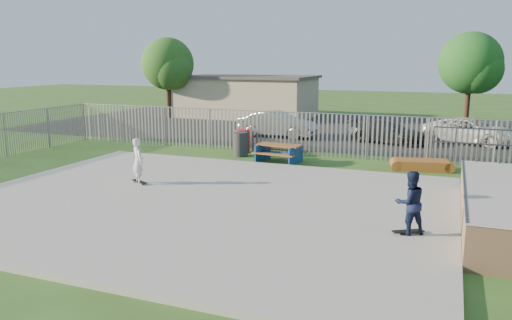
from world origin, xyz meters
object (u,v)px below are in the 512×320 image
(trash_bin_red, at_px, (242,141))
(trash_bin_grey, at_px, (241,144))
(tree_left, at_px, (168,64))
(car_white, at_px, (470,131))
(tree_mid, at_px, (470,63))
(skater_navy, at_px, (410,203))
(skater_white, at_px, (138,161))
(car_dark, at_px, (387,132))
(car_silver, at_px, (278,124))
(picnic_table, at_px, (279,153))
(funbox, at_px, (421,165))

(trash_bin_red, bearing_deg, trash_bin_grey, -70.96)
(trash_bin_grey, relative_size, tree_left, 0.18)
(car_white, bearing_deg, tree_mid, 19.30)
(skater_navy, relative_size, skater_white, 1.00)
(skater_white, bearing_deg, trash_bin_red, -58.86)
(skater_white, bearing_deg, car_dark, -81.62)
(car_silver, xyz_separation_m, car_white, (10.28, 1.59, -0.07))
(car_silver, bearing_deg, trash_bin_red, -177.68)
(car_white, distance_m, tree_left, 22.01)
(trash_bin_red, height_order, tree_left, tree_left)
(car_dark, distance_m, skater_navy, 14.95)
(trash_bin_red, height_order, car_silver, car_silver)
(trash_bin_grey, distance_m, car_dark, 8.55)
(picnic_table, bearing_deg, car_silver, 115.53)
(tree_mid, bearing_deg, funbox, -97.13)
(tree_mid, bearing_deg, car_white, -89.45)
(car_white, bearing_deg, tree_left, 96.46)
(car_silver, xyz_separation_m, tree_mid, (10.21, 8.91, 3.43))
(trash_bin_grey, relative_size, skater_white, 0.70)
(trash_bin_red, bearing_deg, car_dark, 40.82)
(funbox, xyz_separation_m, car_dark, (-2.14, 6.25, 0.43))
(car_white, relative_size, tree_mid, 0.77)
(trash_bin_grey, xyz_separation_m, tree_left, (-11.29, 12.36, 3.52))
(car_white, xyz_separation_m, tree_mid, (-0.07, 7.32, 3.49))
(car_silver, relative_size, skater_white, 2.79)
(picnic_table, bearing_deg, car_dark, 67.64)
(trash_bin_red, relative_size, skater_navy, 0.69)
(funbox, relative_size, tree_mid, 0.35)
(car_silver, height_order, tree_mid, tree_mid)
(skater_white, bearing_deg, funbox, -107.22)
(funbox, height_order, skater_white, skater_white)
(trash_bin_grey, height_order, car_white, car_white)
(trash_bin_red, xyz_separation_m, tree_mid, (10.20, 14.15, 3.63))
(skater_white, bearing_deg, picnic_table, -81.48)
(picnic_table, relative_size, skater_navy, 1.29)
(tree_mid, bearing_deg, car_dark, -114.51)
(tree_mid, bearing_deg, trash_bin_red, -125.77)
(car_white, height_order, tree_left, tree_left)
(funbox, bearing_deg, trash_bin_red, 162.48)
(picnic_table, relative_size, car_white, 0.43)
(picnic_table, bearing_deg, tree_mid, 69.72)
(skater_navy, bearing_deg, picnic_table, -84.18)
(car_silver, xyz_separation_m, skater_navy, (8.52, -14.68, 0.20))
(trash_bin_red, height_order, tree_mid, tree_mid)
(trash_bin_red, height_order, skater_navy, skater_navy)
(skater_navy, bearing_deg, car_dark, -113.04)
(car_dark, distance_m, skater_white, 14.59)
(trash_bin_red, height_order, trash_bin_grey, trash_bin_grey)
(funbox, xyz_separation_m, car_silver, (-8.32, 6.16, 0.55))
(tree_left, distance_m, skater_navy, 28.74)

